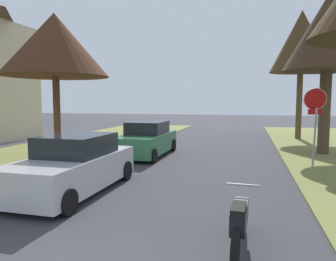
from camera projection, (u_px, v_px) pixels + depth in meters
name	position (u px, v px, depth m)	size (l,w,h in m)	color
stop_sign_far	(315.00, 110.00, 11.45)	(0.81, 0.51, 2.95)	#9EA0A5
street_tree_right_mid_b	(328.00, 34.00, 14.36)	(3.95, 3.95, 7.39)	#4C3A29
street_tree_right_far	(301.00, 42.00, 20.47)	(3.95, 3.95, 8.38)	brown
street_tree_left_mid_a	(55.00, 45.00, 13.39)	(4.54, 4.54, 6.21)	brown
parked_sedan_silver	(74.00, 166.00, 8.68)	(1.97, 4.42, 1.57)	#BCBCC1
parked_sedan_green	(146.00, 140.00, 14.61)	(1.97, 4.42, 1.57)	#28663D
parked_motorcycle	(239.00, 222.00, 5.26)	(0.60, 2.05, 0.97)	black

